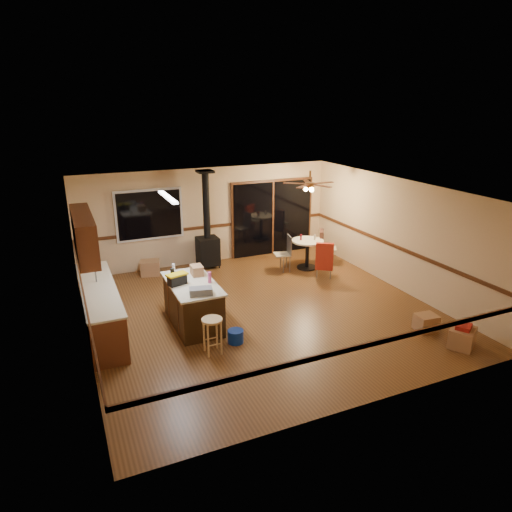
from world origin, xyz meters
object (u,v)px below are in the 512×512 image
chair_right (322,243)px  kitchen_island (193,304)px  toolbox_grey (201,291)px  blue_bucket (236,336)px  box_under_window (150,268)px  box_corner_a (462,338)px  dining_table (307,249)px  chair_left (286,249)px  wood_stove (208,241)px  toolbox_black (177,280)px  box_corner_b (426,323)px  chair_near (325,256)px  bar_stool (213,336)px

chair_right → kitchen_island: bearing=-154.1°
toolbox_grey → blue_bucket: bearing=-37.9°
toolbox_grey → box_under_window: 3.81m
chair_right → box_corner_a: 4.90m
dining_table → chair_left: chair_left is taller
wood_stove → box_corner_a: bearing=-63.4°
kitchen_island → toolbox_grey: size_ratio=4.04×
kitchen_island → box_under_window: kitchen_island is taller
kitchen_island → box_corner_a: size_ratio=3.51×
wood_stove → box_under_window: 1.64m
wood_stove → dining_table: bearing=-25.3°
kitchen_island → toolbox_black: 0.61m
blue_bucket → toolbox_black: bearing=127.2°
chair_left → box_corner_b: 4.20m
dining_table → chair_left: 0.60m
chair_near → dining_table: bearing=89.8°
toolbox_grey → chair_right: 5.04m
chair_near → toolbox_grey: bearing=-155.5°
toolbox_black → box_corner_a: toolbox_black is taller
wood_stove → dining_table: 2.66m
kitchen_island → bar_stool: bearing=-89.8°
box_corner_b → box_under_window: bearing=130.1°
kitchen_island → wood_stove: wood_stove is taller
dining_table → bar_stool: bearing=-139.9°
toolbox_grey → chair_left: (3.11, 2.61, -0.38)m
wood_stove → chair_right: size_ratio=3.60×
kitchen_island → chair_left: chair_left is taller
chair_near → chair_left: bearing=122.6°
kitchen_island → blue_bucket: 1.19m
blue_bucket → wood_stove: bearing=79.0°
chair_right → box_under_window: bearing=167.0°
wood_stove → chair_left: 2.09m
bar_stool → box_corner_a: bar_stool is taller
kitchen_island → dining_table: bearing=27.4°
kitchen_island → wood_stove: (1.30, 3.05, 0.28)m
chair_left → box_corner_b: size_ratio=1.30×
toolbox_grey → box_corner_a: 4.84m
wood_stove → chair_right: wood_stove is taller
chair_left → chair_right: 1.14m
wood_stove → chair_near: size_ratio=3.60×
toolbox_grey → chair_near: bearing=24.5°
chair_right → box_under_window: 4.63m
toolbox_black → box_under_window: bearing=89.4°
wood_stove → box_corner_a: (2.93, -5.87, -0.55)m
bar_stool → chair_near: size_ratio=0.95×
bar_stool → blue_bucket: bar_stool is taller
toolbox_grey → box_corner_b: size_ratio=1.05×
toolbox_black → box_corner_a: 5.40m
bar_stool → kitchen_island: bearing=90.2°
bar_stool → blue_bucket: bearing=19.4°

